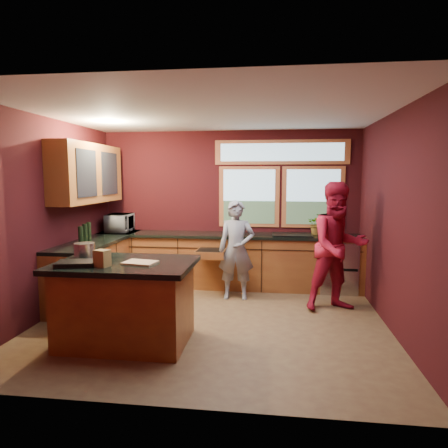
% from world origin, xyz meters
% --- Properties ---
extents(floor, '(4.50, 4.50, 0.00)m').
position_xyz_m(floor, '(0.00, 0.00, 0.00)').
color(floor, brown).
rests_on(floor, ground).
extents(room_shell, '(4.52, 4.02, 2.71)m').
position_xyz_m(room_shell, '(-0.60, 0.32, 1.80)').
color(room_shell, black).
rests_on(room_shell, ground).
extents(back_counter, '(4.50, 0.64, 0.93)m').
position_xyz_m(back_counter, '(0.20, 1.70, 0.46)').
color(back_counter, brown).
rests_on(back_counter, floor).
extents(left_counter, '(0.64, 2.30, 0.93)m').
position_xyz_m(left_counter, '(-1.95, 0.85, 0.47)').
color(left_counter, brown).
rests_on(left_counter, floor).
extents(island, '(1.55, 1.05, 0.95)m').
position_xyz_m(island, '(-0.87, -0.78, 0.48)').
color(island, brown).
rests_on(island, floor).
extents(person_grey, '(0.58, 0.39, 1.54)m').
position_xyz_m(person_grey, '(0.22, 1.05, 0.77)').
color(person_grey, slate).
rests_on(person_grey, floor).
extents(person_red, '(1.07, 0.95, 1.83)m').
position_xyz_m(person_red, '(1.70, 0.70, 0.92)').
color(person_red, maroon).
rests_on(person_red, floor).
extents(microwave, '(0.43, 0.60, 0.31)m').
position_xyz_m(microwave, '(-1.92, 1.70, 1.09)').
color(microwave, '#999999').
rests_on(microwave, left_counter).
extents(potted_plant, '(0.33, 0.28, 0.36)m').
position_xyz_m(potted_plant, '(1.52, 1.75, 1.11)').
color(potted_plant, '#999999').
rests_on(potted_plant, back_counter).
extents(paper_towel, '(0.12, 0.12, 0.28)m').
position_xyz_m(paper_towel, '(0.13, 1.70, 1.07)').
color(paper_towel, silver).
rests_on(paper_towel, back_counter).
extents(cutting_board, '(0.39, 0.31, 0.02)m').
position_xyz_m(cutting_board, '(-0.67, -0.83, 0.95)').
color(cutting_board, tan).
rests_on(cutting_board, island).
extents(stock_pot, '(0.24, 0.24, 0.18)m').
position_xyz_m(stock_pot, '(-1.42, -0.63, 1.03)').
color(stock_pot, '#B4B4B9').
rests_on(stock_pot, island).
extents(paper_bag, '(0.18, 0.16, 0.18)m').
position_xyz_m(paper_bag, '(-1.02, -1.03, 1.03)').
color(paper_bag, brown).
rests_on(paper_bag, island).
extents(black_tray, '(0.46, 0.37, 0.05)m').
position_xyz_m(black_tray, '(-1.32, -1.03, 0.97)').
color(black_tray, black).
rests_on(black_tray, island).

